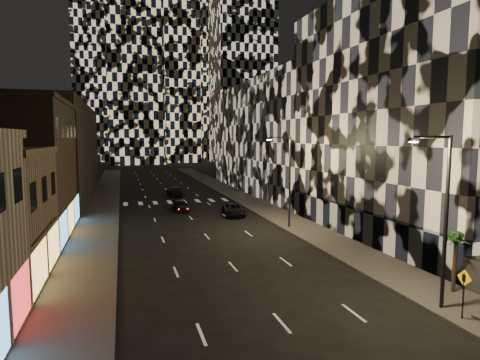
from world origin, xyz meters
TOP-DOWN VIEW (x-y plane):
  - sidewalk_left at (-10.00, 50.00)m, footprint 4.00×120.00m
  - sidewalk_right at (10.00, 50.00)m, footprint 4.00×120.00m
  - curb_left at (-7.90, 50.00)m, footprint 0.20×120.00m
  - curb_right at (7.90, 50.00)m, footprint 0.20×120.00m
  - retail_brown at (-17.00, 33.50)m, footprint 10.00×15.00m
  - retail_filler_left at (-17.00, 60.00)m, footprint 10.00×40.00m
  - midrise_right at (20.00, 24.50)m, footprint 16.00×25.00m
  - midrise_base at (12.30, 24.50)m, footprint 0.60×25.00m
  - midrise_filler_right at (20.00, 57.00)m, footprint 16.00×40.00m
  - tower_right_mid at (35.00, 135.00)m, footprint 20.00×20.00m
  - tower_left_back at (-12.00, 165.00)m, footprint 24.00×24.00m
  - tower_center_low at (-2.00, 140.00)m, footprint 18.00×18.00m
  - streetlight_near at (8.35, 10.00)m, footprint 2.55×0.25m
  - streetlight_far at (8.35, 30.00)m, footprint 2.55×0.25m
  - car_dark_midlane at (-0.50, 42.38)m, footprint 1.82×4.18m
  - car_dark_oncoming at (0.50, 56.03)m, footprint 2.24×5.07m
  - car_dark_rightlane at (5.02, 37.86)m, footprint 2.78×5.13m
  - ped_sign at (8.61, 8.67)m, footprint 0.08×0.82m
  - palm_tree at (10.90, 11.57)m, footprint 1.78×1.80m

SIDE VIEW (x-z plane):
  - sidewalk_left at x=-10.00m, z-range 0.00..0.15m
  - sidewalk_right at x=10.00m, z-range 0.00..0.15m
  - curb_left at x=-7.90m, z-range 0.00..0.15m
  - curb_right at x=7.90m, z-range 0.00..0.15m
  - car_dark_rightlane at x=5.02m, z-range 0.00..1.37m
  - car_dark_midlane at x=-0.50m, z-range 0.00..1.40m
  - car_dark_oncoming at x=0.50m, z-range 0.00..1.45m
  - midrise_base at x=12.30m, z-range 0.00..3.00m
  - ped_sign at x=8.61m, z-range 0.57..3.04m
  - palm_tree at x=10.90m, z-range 1.30..4.84m
  - streetlight_near at x=8.35m, z-range 0.85..9.85m
  - streetlight_far at x=8.35m, z-range 0.85..9.85m
  - retail_brown at x=-17.00m, z-range 0.00..12.00m
  - retail_filler_left at x=-17.00m, z-range 0.00..14.00m
  - midrise_filler_right at x=20.00m, z-range 0.00..18.00m
  - midrise_right at x=20.00m, z-range 0.00..22.00m
  - tower_center_low at x=-2.00m, z-range 0.00..95.00m
  - tower_right_mid at x=35.00m, z-range 0.00..100.00m
  - tower_left_back at x=-12.00m, z-range 0.00..120.00m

